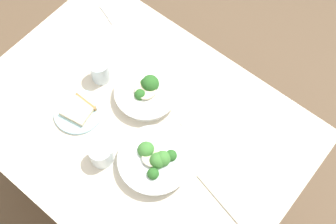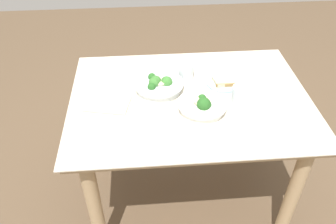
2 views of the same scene
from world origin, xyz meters
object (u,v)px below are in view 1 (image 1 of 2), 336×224
Objects in this scene: water_glass_center at (100,153)px; fork_by_near_bowl at (189,117)px; bread_side_plate at (79,111)px; fork_by_far_bowl at (107,16)px; broccoli_bowl_far at (155,160)px; napkin_folded_upper at (233,187)px; water_glass_side at (100,70)px; broccoli_bowl_near at (147,92)px.

fork_by_near_bowl is at bearing -113.92° from water_glass_center.
bread_side_plate is 1.69× the size of fork_by_far_bowl.
water_glass_center reaches higher than fork_by_near_bowl.
bread_side_plate is at bearing 4.47° from broccoli_bowl_far.
bread_side_plate is at bearing -42.39° from fork_by_far_bowl.
fork_by_far_bowl is 0.86m from napkin_folded_upper.
water_glass_center is at bearing 33.11° from broccoli_bowl_far.
water_glass_side is at bearing -3.22° from napkin_folded_upper.
broccoli_bowl_far is 2.73× the size of water_glass_side.
fork_by_near_bowl is at bearing -143.67° from bread_side_plate.
bread_side_plate is 0.40m from fork_by_near_bowl.
broccoli_bowl_far is 0.28m from napkin_folded_upper.
broccoli_bowl_near is 0.41m from fork_by_far_bowl.
fork_by_far_bowl is at bearing -48.77° from water_glass_center.
broccoli_bowl_far is 0.21m from fork_by_near_bowl.
broccoli_bowl_near is 2.42× the size of fork_by_near_bowl.
bread_side_plate is 1.95× the size of water_glass_side.
broccoli_bowl_far is at bearing -14.91° from fork_by_far_bowl.
broccoli_bowl_near is at bearing -165.98° from water_glass_side.
broccoli_bowl_far is 1.18× the size of napkin_folded_upper.
broccoli_bowl_near reaches higher than napkin_folded_upper.
water_glass_side is at bearing -70.65° from fork_by_near_bowl.
napkin_folded_upper is at bearing 169.67° from broccoli_bowl_near.
napkin_folded_upper is (-0.60, -0.13, -0.01)m from bread_side_plate.
broccoli_bowl_near is at bearing -10.33° from napkin_folded_upper.
napkin_folded_upper is at bearing -153.93° from water_glass_center.
water_glass_center is at bearing -16.31° from fork_by_near_bowl.
water_glass_center is at bearing 26.07° from napkin_folded_upper.
bread_side_plate reaches higher than fork_by_near_bowl.
fork_by_near_bowl is (-0.36, -0.08, -0.04)m from water_glass_side.
fork_by_far_bowl is at bearing -97.89° from fork_by_near_bowl.
fork_by_near_bowl is at bearing 2.38° from fork_by_far_bowl.
broccoli_bowl_near is 1.30× the size of bread_side_plate.
broccoli_bowl_near reaches higher than fork_by_near_bowl.
water_glass_center is 0.46m from napkin_folded_upper.
broccoli_bowl_far is 0.34m from bread_side_plate.
water_glass_center is at bearing 157.88° from bread_side_plate.
broccoli_bowl_near is at bearing -82.28° from water_glass_center.
bread_side_plate is 0.85× the size of napkin_folded_upper.
bread_side_plate is 0.61m from napkin_folded_upper.
broccoli_bowl_far is 1.08× the size of broccoli_bowl_near.
broccoli_bowl_far is 0.19m from water_glass_center.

